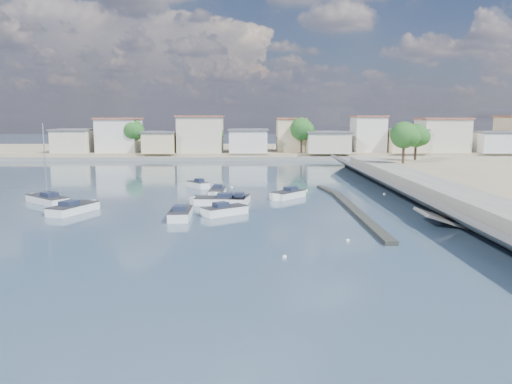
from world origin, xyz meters
TOP-DOWN VIEW (x-y plane):
  - ground at (0.00, 40.00)m, footprint 400.00×400.00m
  - seawall_walkway at (18.50, 13.00)m, footprint 5.00×90.00m
  - breakwater at (6.90, 12.69)m, footprint 2.00×31.02m
  - far_shore_land at (0.00, 92.00)m, footprint 160.00×40.00m
  - far_shore_quay at (0.00, 71.00)m, footprint 160.00×2.50m
  - far_town at (10.71, 76.92)m, footprint 113.01×12.80m
  - shore_trees at (8.34, 68.11)m, footprint 74.56×38.32m
  - motorboat_a at (-10.10, 7.70)m, footprint 2.06×5.43m
  - motorboat_b at (-4.60, 15.45)m, footprint 2.35×4.57m
  - motorboat_c at (-7.09, 14.76)m, footprint 6.14×2.47m
  - motorboat_d at (0.79, 19.05)m, footprint 4.51×4.74m
  - motorboat_e at (-21.05, 10.62)m, footprint 4.06×6.10m
  - motorboat_f at (-10.71, 28.07)m, footprint 3.47×3.79m
  - motorboat_g at (-7.50, 20.90)m, footprint 1.91×5.14m
  - motorboat_h at (-5.81, 9.25)m, footprint 4.65×4.03m
  - sailboat at (-26.18, 15.99)m, footprint 5.95×5.58m
  - mooring_buoys at (3.39, 13.56)m, footprint 19.31×33.99m

SIDE VIEW (x-z plane):
  - ground at x=0.00m, z-range 0.00..0.00m
  - mooring_buoys at x=3.39m, z-range -0.11..0.21m
  - breakwater at x=6.90m, z-range 0.00..0.35m
  - motorboat_d at x=0.79m, z-range -0.36..1.12m
  - motorboat_b at x=-4.60m, z-range -0.36..1.12m
  - motorboat_f at x=-10.71m, z-range -0.36..1.12m
  - motorboat_e at x=-21.05m, z-range -0.36..1.12m
  - motorboat_h at x=-5.81m, z-range -0.36..1.12m
  - motorboat_a at x=-10.10m, z-range -0.36..1.12m
  - motorboat_c at x=-7.09m, z-range -0.36..1.12m
  - motorboat_g at x=-7.50m, z-range -0.36..1.12m
  - far_shore_quay at x=0.00m, z-range 0.00..0.80m
  - sailboat at x=-26.18m, z-range -4.09..4.91m
  - far_shore_land at x=0.00m, z-range 0.00..1.40m
  - seawall_walkway at x=18.50m, z-range 0.00..1.80m
  - far_town at x=10.71m, z-range 0.76..9.11m
  - shore_trees at x=8.34m, z-range 2.26..10.18m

